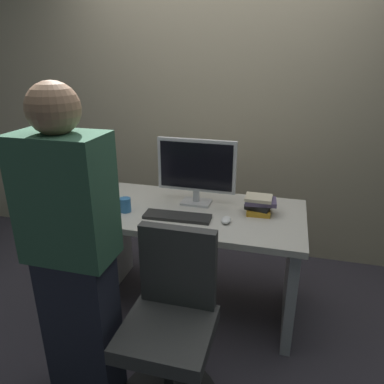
# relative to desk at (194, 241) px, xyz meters

# --- Properties ---
(ground_plane) EXTENTS (9.00, 9.00, 0.00)m
(ground_plane) POSITION_rel_desk_xyz_m (0.00, 0.00, -0.52)
(ground_plane) COLOR #3D3842
(wall_back) EXTENTS (6.40, 0.10, 3.00)m
(wall_back) POSITION_rel_desk_xyz_m (0.00, 0.96, 0.98)
(wall_back) COLOR tan
(wall_back) RESTS_ON ground
(desk) EXTENTS (1.45, 0.76, 0.75)m
(desk) POSITION_rel_desk_xyz_m (0.00, 0.00, 0.00)
(desk) COLOR beige
(desk) RESTS_ON ground
(office_chair) EXTENTS (0.52, 0.52, 0.94)m
(office_chair) POSITION_rel_desk_xyz_m (0.08, -0.76, -0.09)
(office_chair) COLOR black
(office_chair) RESTS_ON ground
(person_at_desk) EXTENTS (0.40, 0.24, 1.64)m
(person_at_desk) POSITION_rel_desk_xyz_m (-0.35, -0.87, 0.32)
(person_at_desk) COLOR #262838
(person_at_desk) RESTS_ON ground
(monitor) EXTENTS (0.54, 0.14, 0.46)m
(monitor) POSITION_rel_desk_xyz_m (-0.02, 0.12, 0.49)
(monitor) COLOR silver
(monitor) RESTS_ON desk
(keyboard) EXTENTS (0.43, 0.15, 0.02)m
(keyboard) POSITION_rel_desk_xyz_m (-0.07, -0.14, 0.24)
(keyboard) COLOR #262626
(keyboard) RESTS_ON desk
(mouse) EXTENTS (0.06, 0.10, 0.03)m
(mouse) POSITION_rel_desk_xyz_m (0.24, -0.13, 0.25)
(mouse) COLOR white
(mouse) RESTS_ON desk
(cup_near_keyboard) EXTENTS (0.07, 0.07, 0.09)m
(cup_near_keyboard) POSITION_rel_desk_xyz_m (-0.43, -0.13, 0.28)
(cup_near_keyboard) COLOR #3372B2
(cup_near_keyboard) RESTS_ON desk
(book_stack) EXTENTS (0.21, 0.16, 0.12)m
(book_stack) POSITION_rel_desk_xyz_m (0.42, 0.07, 0.30)
(book_stack) COLOR gold
(book_stack) RESTS_ON desk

